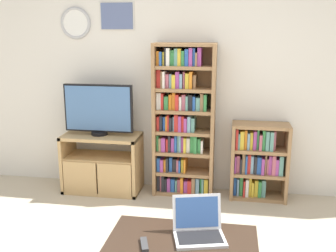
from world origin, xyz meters
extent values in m
cube|color=silver|center=(0.00, 2.11, 1.30)|extent=(6.77, 0.06, 2.60)
torus|color=#B2B2B7|center=(-1.14, 2.07, 1.87)|extent=(0.35, 0.04, 0.35)
cylinder|color=white|center=(-1.14, 2.07, 1.87)|extent=(0.29, 0.02, 0.29)
cube|color=silver|center=(-0.66, 2.08, 1.95)|extent=(0.39, 0.01, 0.31)
cube|color=slate|center=(-0.66, 2.07, 1.95)|extent=(0.36, 0.02, 0.28)
cube|color=tan|center=(-1.23, 1.85, 0.33)|extent=(0.04, 0.43, 0.66)
cube|color=tan|center=(-0.40, 1.85, 0.33)|extent=(0.04, 0.43, 0.66)
cube|color=tan|center=(-0.82, 1.85, 0.64)|extent=(0.86, 0.43, 0.04)
cube|color=tan|center=(-0.82, 1.85, 0.02)|extent=(0.86, 0.43, 0.04)
cube|color=tan|center=(-0.82, 1.85, 0.40)|extent=(0.79, 0.40, 0.04)
cube|color=tan|center=(-1.02, 1.64, 0.22)|extent=(0.38, 0.02, 0.36)
cube|color=tan|center=(-0.62, 1.64, 0.22)|extent=(0.38, 0.02, 0.36)
cylinder|color=black|center=(-0.84, 1.84, 0.68)|extent=(0.18, 0.18, 0.04)
cube|color=black|center=(-0.84, 1.84, 0.96)|extent=(0.77, 0.05, 0.53)
cube|color=#4770A8|center=(-0.84, 1.81, 0.96)|extent=(0.73, 0.01, 0.49)
cube|color=#9E754C|center=(-0.21, 1.91, 0.84)|extent=(0.04, 0.30, 1.67)
cube|color=#9E754C|center=(0.42, 1.91, 0.84)|extent=(0.04, 0.30, 1.67)
cube|color=#9E754C|center=(0.10, 2.05, 0.84)|extent=(0.66, 0.02, 1.67)
cube|color=#9E754C|center=(0.10, 1.91, 0.02)|extent=(0.59, 0.27, 0.04)
cube|color=#9E754C|center=(0.10, 1.91, 0.25)|extent=(0.59, 0.27, 0.04)
cube|color=#9E754C|center=(0.10, 1.91, 0.49)|extent=(0.59, 0.27, 0.04)
cube|color=#9E754C|center=(0.10, 1.91, 0.72)|extent=(0.59, 0.27, 0.04)
cube|color=#9E754C|center=(0.10, 1.91, 0.95)|extent=(0.59, 0.27, 0.04)
cube|color=#9E754C|center=(0.10, 1.91, 1.19)|extent=(0.59, 0.27, 0.04)
cube|color=#9E754C|center=(0.10, 1.91, 1.42)|extent=(0.59, 0.27, 0.04)
cube|color=#9E754C|center=(0.10, 1.91, 1.65)|extent=(0.59, 0.27, 0.04)
cube|color=#232328|center=(-0.17, 1.92, 0.12)|extent=(0.03, 0.21, 0.17)
cube|color=#B75B70|center=(-0.14, 1.93, 0.13)|extent=(0.02, 0.20, 0.18)
cube|color=#232328|center=(-0.12, 1.92, 0.12)|extent=(0.03, 0.23, 0.18)
cube|color=#232328|center=(-0.09, 1.92, 0.11)|extent=(0.02, 0.22, 0.15)
cube|color=#9E4293|center=(-0.05, 1.92, 0.11)|extent=(0.04, 0.22, 0.15)
cube|color=#2856A8|center=(-0.01, 1.92, 0.11)|extent=(0.04, 0.21, 0.15)
cube|color=#5B9389|center=(0.03, 1.92, 0.11)|extent=(0.02, 0.22, 0.14)
cube|color=#B75B70|center=(0.06, 1.93, 0.11)|extent=(0.03, 0.20, 0.15)
cube|color=orange|center=(0.10, 1.92, 0.12)|extent=(0.03, 0.24, 0.18)
cube|color=#9E4293|center=(0.14, 1.92, 0.11)|extent=(0.04, 0.22, 0.14)
cube|color=red|center=(0.18, 1.92, 0.11)|extent=(0.04, 0.24, 0.15)
cube|color=#93704C|center=(0.22, 1.92, 0.13)|extent=(0.04, 0.24, 0.18)
cube|color=#759EB7|center=(0.27, 1.92, 0.12)|extent=(0.04, 0.22, 0.17)
cube|color=#388947|center=(0.30, 1.93, 0.13)|extent=(0.02, 0.19, 0.18)
cube|color=#5B9389|center=(0.33, 1.92, 0.12)|extent=(0.02, 0.23, 0.18)
cube|color=gold|center=(0.36, 1.92, 0.12)|extent=(0.04, 0.23, 0.17)
cube|color=#2856A8|center=(-0.17, 1.92, 0.35)|extent=(0.03, 0.22, 0.15)
cube|color=#9E4293|center=(-0.13, 1.92, 0.34)|extent=(0.03, 0.23, 0.14)
cube|color=orange|center=(-0.10, 1.93, 0.34)|extent=(0.02, 0.21, 0.14)
cube|color=#232328|center=(-0.07, 1.92, 0.35)|extent=(0.03, 0.23, 0.16)
cube|color=#2856A8|center=(-0.03, 1.93, 0.35)|extent=(0.03, 0.20, 0.16)
cube|color=#232328|center=(0.01, 1.93, 0.34)|extent=(0.04, 0.19, 0.14)
cube|color=#B75B70|center=(0.05, 1.92, 0.34)|extent=(0.02, 0.21, 0.14)
cube|color=#2856A8|center=(0.07, 1.92, 0.34)|extent=(0.02, 0.23, 0.14)
cube|color=gold|center=(0.10, 1.93, 0.34)|extent=(0.03, 0.20, 0.15)
cube|color=orange|center=(0.13, 1.92, 0.35)|extent=(0.02, 0.23, 0.16)
cube|color=#388947|center=(-0.17, 1.92, 0.59)|extent=(0.02, 0.22, 0.17)
cube|color=#93704C|center=(-0.15, 1.92, 0.58)|extent=(0.02, 0.24, 0.15)
cube|color=#9E4293|center=(-0.11, 1.92, 0.58)|extent=(0.04, 0.23, 0.16)
cube|color=red|center=(-0.07, 1.92, 0.58)|extent=(0.03, 0.21, 0.14)
cube|color=#232328|center=(-0.04, 1.92, 0.59)|extent=(0.02, 0.23, 0.18)
cube|color=#9E4293|center=(-0.01, 1.92, 0.58)|extent=(0.04, 0.21, 0.16)
cube|color=#2856A8|center=(0.02, 1.92, 0.60)|extent=(0.03, 0.22, 0.18)
cube|color=#5B9389|center=(0.05, 1.93, 0.60)|extent=(0.02, 0.21, 0.18)
cube|color=#759EB7|center=(0.07, 1.92, 0.60)|extent=(0.02, 0.21, 0.19)
cube|color=#9E4293|center=(0.10, 1.93, 0.59)|extent=(0.02, 0.20, 0.17)
cube|color=gold|center=(0.12, 1.92, 0.59)|extent=(0.03, 0.24, 0.17)
cube|color=white|center=(0.16, 1.93, 0.58)|extent=(0.04, 0.20, 0.16)
cube|color=#388947|center=(0.20, 1.93, 0.60)|extent=(0.04, 0.20, 0.19)
cube|color=#388947|center=(0.24, 1.92, 0.60)|extent=(0.03, 0.23, 0.19)
cube|color=#388947|center=(0.28, 1.93, 0.58)|extent=(0.03, 0.20, 0.16)
cube|color=white|center=(0.31, 1.92, 0.57)|extent=(0.02, 0.22, 0.14)
cube|color=red|center=(-0.17, 1.93, 0.81)|extent=(0.03, 0.21, 0.15)
cube|color=#232328|center=(-0.14, 1.92, 0.82)|extent=(0.03, 0.22, 0.16)
cube|color=#2856A8|center=(-0.11, 1.93, 0.81)|extent=(0.03, 0.19, 0.15)
cube|color=orange|center=(-0.08, 1.93, 0.82)|extent=(0.02, 0.21, 0.16)
cube|color=red|center=(-0.06, 1.92, 0.82)|extent=(0.02, 0.22, 0.18)
cube|color=#232328|center=(-0.03, 1.92, 0.81)|extent=(0.03, 0.23, 0.15)
cube|color=#759EB7|center=(0.00, 1.93, 0.82)|extent=(0.02, 0.20, 0.16)
cube|color=red|center=(0.03, 1.92, 0.83)|extent=(0.04, 0.22, 0.18)
cube|color=#9E4293|center=(0.07, 1.92, 0.82)|extent=(0.03, 0.24, 0.17)
cube|color=red|center=(0.10, 1.92, 0.82)|extent=(0.03, 0.22, 0.17)
cube|color=#9E4293|center=(0.13, 1.92, 0.81)|extent=(0.03, 0.24, 0.15)
cube|color=#759EB7|center=(0.17, 1.92, 0.82)|extent=(0.03, 0.24, 0.17)
cube|color=#5B9389|center=(0.21, 1.92, 0.81)|extent=(0.04, 0.23, 0.15)
cube|color=white|center=(-0.17, 1.92, 1.06)|extent=(0.03, 0.21, 0.18)
cube|color=white|center=(-0.15, 1.93, 1.06)|extent=(0.02, 0.20, 0.18)
cube|color=red|center=(-0.12, 1.93, 1.06)|extent=(0.03, 0.20, 0.17)
cube|color=#388947|center=(-0.08, 1.93, 1.04)|extent=(0.04, 0.20, 0.14)
cube|color=orange|center=(-0.04, 1.93, 1.05)|extent=(0.03, 0.19, 0.16)
cube|color=orange|center=(0.00, 1.93, 1.06)|extent=(0.03, 0.20, 0.19)
cube|color=red|center=(0.04, 1.92, 1.05)|extent=(0.04, 0.23, 0.17)
cube|color=white|center=(0.07, 1.92, 1.04)|extent=(0.03, 0.21, 0.14)
cube|color=#B75B70|center=(0.11, 1.93, 1.05)|extent=(0.04, 0.20, 0.16)
cube|color=#5B9389|center=(0.14, 1.92, 1.05)|extent=(0.02, 0.23, 0.15)
cube|color=#232328|center=(0.18, 1.93, 1.05)|extent=(0.04, 0.20, 0.16)
cube|color=#2856A8|center=(0.22, 1.92, 1.05)|extent=(0.03, 0.22, 0.15)
cube|color=#5B9389|center=(0.26, 1.92, 1.04)|extent=(0.04, 0.22, 0.14)
cube|color=#93704C|center=(0.30, 1.92, 1.06)|extent=(0.03, 0.21, 0.18)
cube|color=#388947|center=(0.33, 1.92, 1.06)|extent=(0.03, 0.24, 0.17)
cube|color=red|center=(-0.16, 1.93, 1.30)|extent=(0.04, 0.19, 0.19)
cube|color=#93704C|center=(-0.13, 1.92, 1.29)|extent=(0.02, 0.22, 0.17)
cube|color=white|center=(-0.10, 1.92, 1.29)|extent=(0.02, 0.24, 0.17)
cube|color=#B75B70|center=(-0.07, 1.93, 1.28)|extent=(0.03, 0.21, 0.14)
cube|color=#759EB7|center=(-0.04, 1.93, 1.28)|extent=(0.03, 0.20, 0.15)
cube|color=gold|center=(0.00, 1.92, 1.27)|extent=(0.04, 0.24, 0.14)
cube|color=#9E4293|center=(0.04, 1.92, 1.29)|extent=(0.04, 0.22, 0.17)
cube|color=#759EB7|center=(0.08, 1.92, 1.28)|extent=(0.03, 0.23, 0.15)
cube|color=#B75B70|center=(0.10, 1.93, 1.29)|extent=(0.02, 0.20, 0.17)
cube|color=gold|center=(0.14, 1.92, 1.28)|extent=(0.04, 0.22, 0.16)
cube|color=orange|center=(0.18, 1.92, 1.29)|extent=(0.03, 0.23, 0.18)
cube|color=#93704C|center=(0.21, 1.93, 1.27)|extent=(0.03, 0.19, 0.14)
cube|color=orange|center=(-0.17, 1.93, 1.51)|extent=(0.03, 0.20, 0.15)
cube|color=#2856A8|center=(-0.14, 1.92, 1.51)|extent=(0.03, 0.23, 0.14)
cube|color=gold|center=(-0.11, 1.93, 1.51)|extent=(0.02, 0.20, 0.14)
cube|color=#232328|center=(-0.09, 1.92, 1.53)|extent=(0.02, 0.21, 0.19)
cube|color=white|center=(-0.06, 1.92, 1.53)|extent=(0.04, 0.24, 0.18)
cube|color=#388947|center=(-0.02, 1.93, 1.52)|extent=(0.04, 0.19, 0.16)
cube|color=#5B9389|center=(0.02, 1.92, 1.53)|extent=(0.03, 0.21, 0.18)
cube|color=gold|center=(0.06, 1.92, 1.53)|extent=(0.03, 0.21, 0.18)
cube|color=#388947|center=(0.09, 1.92, 1.51)|extent=(0.03, 0.21, 0.15)
cube|color=#2856A8|center=(0.13, 1.92, 1.52)|extent=(0.04, 0.23, 0.17)
cube|color=#9E4293|center=(0.17, 1.92, 1.53)|extent=(0.04, 0.23, 0.19)
cube|color=#2856A8|center=(0.21, 1.92, 1.53)|extent=(0.02, 0.21, 0.18)
cube|color=#93704C|center=(0.23, 1.92, 1.51)|extent=(0.02, 0.24, 0.14)
cube|color=#9E4293|center=(0.26, 1.92, 1.53)|extent=(0.04, 0.22, 0.19)
cube|color=#9E754C|center=(0.64, 1.91, 0.42)|extent=(0.04, 0.30, 0.84)
cube|color=#9E754C|center=(1.21, 1.91, 0.42)|extent=(0.04, 0.30, 0.84)
cube|color=#9E754C|center=(0.93, 2.05, 0.42)|extent=(0.60, 0.02, 0.84)
cube|color=#9E754C|center=(0.93, 1.91, 0.02)|extent=(0.53, 0.26, 0.04)
cube|color=#9E754C|center=(0.93, 1.91, 0.28)|extent=(0.53, 0.26, 0.04)
cube|color=#9E754C|center=(0.93, 1.91, 0.55)|extent=(0.53, 0.26, 0.04)
cube|color=#9E754C|center=(0.93, 1.91, 0.82)|extent=(0.53, 0.26, 0.04)
cube|color=#2856A8|center=(0.68, 1.93, 0.14)|extent=(0.03, 0.19, 0.20)
cube|color=#759EB7|center=(0.71, 1.93, 0.13)|extent=(0.02, 0.21, 0.20)
cube|color=#388947|center=(0.74, 1.93, 0.14)|extent=(0.03, 0.19, 0.21)
cube|color=red|center=(0.78, 1.92, 0.13)|extent=(0.02, 0.23, 0.18)
cube|color=white|center=(0.81, 1.92, 0.13)|extent=(0.03, 0.22, 0.20)
cube|color=gold|center=(0.84, 1.93, 0.14)|extent=(0.03, 0.19, 0.21)
cube|color=gold|center=(0.87, 1.92, 0.12)|extent=(0.02, 0.21, 0.16)
cube|color=gold|center=(0.91, 1.93, 0.13)|extent=(0.04, 0.19, 0.18)
cube|color=#388947|center=(0.94, 1.93, 0.13)|extent=(0.03, 0.21, 0.18)
cube|color=#5B9389|center=(0.99, 1.93, 0.13)|extent=(0.04, 0.19, 0.19)
cube|color=#9E4293|center=(0.67, 1.92, 0.40)|extent=(0.02, 0.23, 0.19)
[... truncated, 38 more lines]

